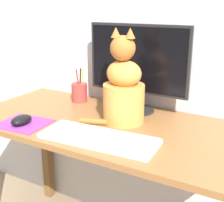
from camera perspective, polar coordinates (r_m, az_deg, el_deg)
name	(u,v)px	position (r m, az deg, el deg)	size (l,w,h in m)	color
wall_back	(143,2)	(1.58, 5.77, 17.55)	(7.00, 0.04, 2.50)	silver
desk	(109,145)	(1.43, -0.55, -8.14)	(1.32, 0.61, 0.74)	brown
monitor	(138,64)	(1.48, 4.72, 6.68)	(0.50, 0.17, 0.42)	black
keyboard	(99,138)	(1.21, -2.45, -6.74)	(0.47, 0.20, 0.02)	silver
mousepad_left	(24,123)	(1.43, -15.76, -3.96)	(0.22, 0.20, 0.00)	purple
computer_mouse_left	(21,120)	(1.41, -16.24, -3.35)	(0.07, 0.11, 0.04)	black
cat	(123,89)	(1.36, 2.08, 2.30)	(0.25, 0.22, 0.41)	#D6893D
pen_cup	(79,92)	(1.68, -5.98, 1.62)	(0.08, 0.08, 0.18)	#B23833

